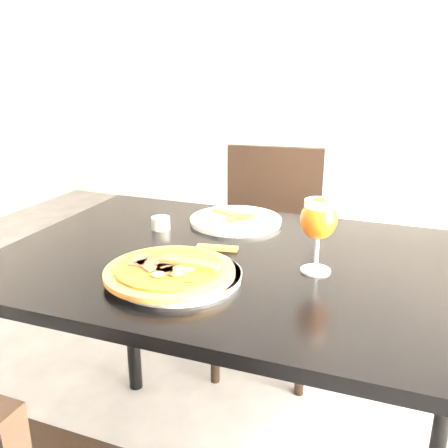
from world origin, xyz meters
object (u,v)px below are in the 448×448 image
at_px(beer_glass, 319,220).
at_px(dining_table, 242,291).
at_px(chair_far, 268,250).
at_px(pizza, 170,270).

bearing_deg(beer_glass, dining_table, 176.67).
xyz_separation_m(dining_table, chair_far, (-0.16, 0.72, -0.18)).
height_order(dining_table, pizza, pizza).
relative_size(dining_table, pizza, 4.30).
bearing_deg(dining_table, pizza, -120.39).
distance_m(pizza, beer_glass, 0.35).
relative_size(pizza, beer_glass, 1.65).
height_order(chair_far, beer_glass, beer_glass).
xyz_separation_m(dining_table, pizza, (-0.10, -0.18, 0.11)).
xyz_separation_m(chair_far, beer_glass, (0.34, -0.73, 0.39)).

